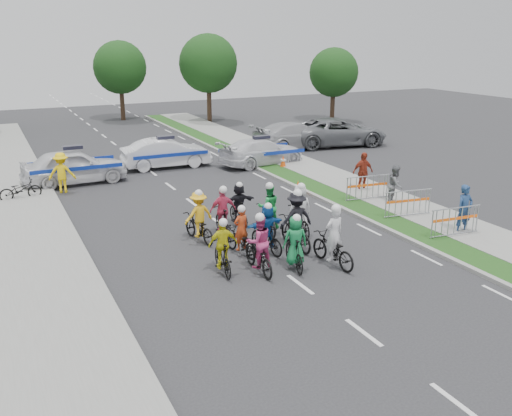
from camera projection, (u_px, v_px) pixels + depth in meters
name	position (u px, v px, depth m)	size (l,w,h in m)	color
ground	(300.00, 285.00, 16.10)	(90.00, 90.00, 0.00)	#28282B
curb_right	(349.00, 211.00, 22.51)	(0.20, 60.00, 0.12)	gray
grass_strip	(363.00, 209.00, 22.80)	(1.20, 60.00, 0.11)	#1B4315
sidewalk_right	(399.00, 203.00, 23.55)	(2.40, 60.00, 0.13)	gray
sidewalk_left	(38.00, 260.00, 17.68)	(3.00, 60.00, 0.13)	gray
rider_0	(333.00, 245.00, 17.25)	(0.85, 2.00, 1.98)	black
rider_1	(295.00, 247.00, 17.00)	(0.82, 1.72, 1.75)	black
rider_2	(259.00, 250.00, 16.75)	(0.80, 1.85, 1.87)	black
rider_3	(223.00, 252.00, 16.68)	(0.91, 1.69, 1.73)	black
rider_4	(296.00, 225.00, 18.63)	(1.14, 2.01, 2.03)	black
rider_5	(267.00, 232.00, 18.22)	(1.42, 1.68, 1.71)	black
rider_6	(241.00, 238.00, 18.13)	(0.88, 1.73, 1.68)	black
rider_7	(299.00, 215.00, 19.78)	(0.87, 1.89, 1.93)	black
rider_8	(268.00, 214.00, 20.09)	(1.01, 1.93, 1.88)	black
rider_9	(223.00, 217.00, 19.73)	(0.97, 1.80, 1.85)	black
rider_10	(199.00, 221.00, 19.26)	(1.11, 1.89, 1.84)	black
rider_11	(239.00, 207.00, 20.87)	(1.33, 1.59, 1.67)	black
police_car_0	(74.00, 166.00, 26.74)	(1.94, 4.81, 1.64)	silver
police_car_1	(166.00, 153.00, 29.96)	(1.61, 4.60, 1.52)	silver
police_car_2	(261.00, 152.00, 30.63)	(1.97, 4.85, 1.41)	silver
civilian_sedan	(295.00, 135.00, 34.86)	(2.26, 5.57, 1.62)	#A9A9AE
civilian_suv	(337.00, 132.00, 35.81)	(2.86, 6.21, 1.73)	slate
spectator_0	(464.00, 210.00, 19.92)	(0.65, 0.43, 1.79)	navy
spectator_1	(396.00, 185.00, 23.49)	(0.79, 0.61, 1.62)	#5E5F63
spectator_2	(363.00, 172.00, 25.32)	(1.04, 0.43, 1.78)	maroon
marshal_hiviz	(62.00, 173.00, 25.17)	(1.16, 0.67, 1.80)	yellow
barrier_0	(455.00, 223.00, 19.59)	(2.00, 0.50, 1.12)	#A5A8AD
barrier_1	(408.00, 205.00, 21.68)	(2.00, 0.50, 1.12)	#A5A8AD
barrier_2	(367.00, 189.00, 23.88)	(2.00, 0.50, 1.12)	#A5A8AD
cone_0	(298.00, 188.00, 24.77)	(0.40, 0.40, 0.70)	#F24C0C
cone_1	(283.00, 162.00, 29.82)	(0.40, 0.40, 0.70)	#F24C0C
parked_bike	(20.00, 190.00, 24.14)	(0.60, 1.72, 0.90)	black
tree_1	(208.00, 64.00, 44.33)	(4.55, 4.55, 6.82)	#382619
tree_2	(334.00, 73.00, 44.84)	(3.85, 3.85, 5.77)	#382619
tree_4	(120.00, 67.00, 45.37)	(4.20, 4.20, 6.30)	#382619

